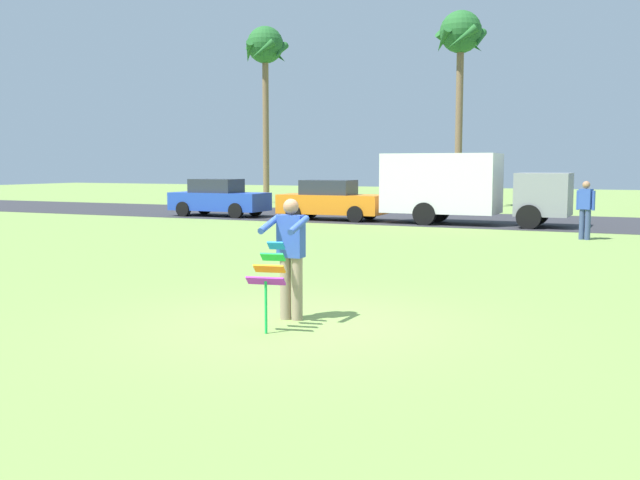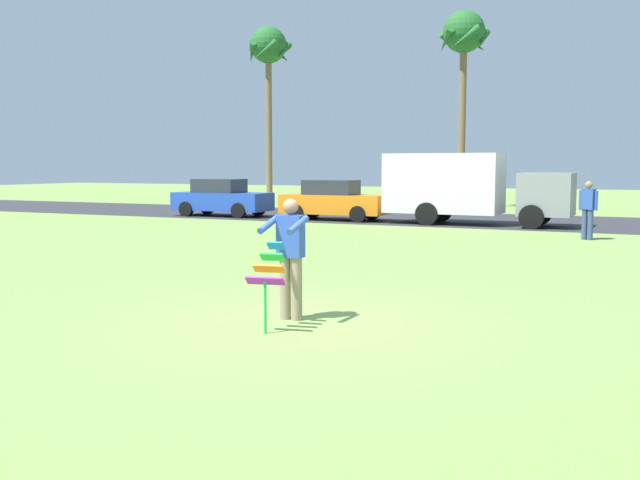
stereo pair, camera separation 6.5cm
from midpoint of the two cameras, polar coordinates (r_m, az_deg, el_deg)
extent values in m
plane|color=olive|center=(10.14, -1.61, -6.58)|extent=(120.00, 120.00, 0.00)
cube|color=#2D2D33|center=(29.16, 15.64, 1.43)|extent=(120.00, 8.00, 0.01)
cylinder|color=gray|center=(10.24, -2.01, -3.89)|extent=(0.16, 0.16, 0.90)
cylinder|color=gray|center=(10.31, -2.93, -3.83)|extent=(0.16, 0.16, 0.90)
cube|color=#2D4CA5|center=(10.18, -2.49, 0.30)|extent=(0.37, 0.24, 0.60)
sphere|color=#9E7051|center=(10.14, -2.50, 2.67)|extent=(0.22, 0.22, 0.22)
cylinder|color=#2D4CA5|center=(9.85, -1.91, 1.18)|extent=(0.12, 0.59, 0.24)
cylinder|color=#2D4CA5|center=(10.03, -4.22, 1.26)|extent=(0.12, 0.59, 0.24)
cube|color=blue|center=(9.82, -3.68, -0.44)|extent=(0.25, 0.18, 0.12)
cube|color=green|center=(9.68, -3.95, -1.35)|extent=(0.34, 0.20, 0.12)
cube|color=orange|center=(9.54, -4.23, -2.28)|extent=(0.44, 0.22, 0.12)
cube|color=purple|center=(9.41, -4.52, -3.24)|extent=(0.53, 0.24, 0.12)
cylinder|color=green|center=(9.47, -4.50, -5.33)|extent=(0.04, 0.04, 0.70)
cube|color=#2347B7|center=(31.20, -8.03, 3.05)|extent=(4.21, 1.72, 0.76)
cube|color=#282D38|center=(31.26, -8.28, 4.26)|extent=(2.02, 1.40, 0.60)
cylinder|color=black|center=(31.24, -5.20, 2.50)|extent=(0.64, 0.22, 0.64)
cylinder|color=black|center=(29.85, -6.74, 2.32)|extent=(0.64, 0.22, 0.64)
cylinder|color=black|center=(32.61, -9.19, 2.59)|extent=(0.64, 0.22, 0.64)
cylinder|color=black|center=(31.28, -10.83, 2.42)|extent=(0.64, 0.22, 0.64)
cube|color=orange|center=(28.75, 0.89, 2.86)|extent=(4.23, 1.78, 0.76)
cube|color=#282D38|center=(28.78, 0.61, 4.18)|extent=(2.04, 1.43, 0.60)
cylinder|color=black|center=(29.06, 3.87, 2.25)|extent=(0.64, 0.23, 0.64)
cylinder|color=black|center=(27.54, 2.76, 2.05)|extent=(0.64, 0.23, 0.64)
cylinder|color=black|center=(30.02, -0.83, 2.38)|extent=(0.64, 0.23, 0.64)
cylinder|color=black|center=(28.55, -2.15, 2.19)|extent=(0.64, 0.23, 0.64)
cube|color=gray|center=(26.54, 17.24, 3.48)|extent=(1.82, 1.92, 1.50)
cube|color=silver|center=(27.27, 9.52, 4.46)|extent=(4.23, 2.06, 2.20)
cylinder|color=black|center=(27.53, 16.73, 2.01)|extent=(0.84, 0.29, 0.84)
cylinder|color=black|center=(25.72, 16.13, 1.76)|extent=(0.84, 0.29, 0.84)
cylinder|color=black|center=(28.30, 9.28, 2.29)|extent=(0.84, 0.29, 0.84)
cylinder|color=black|center=(26.54, 8.21, 2.06)|extent=(0.84, 0.29, 0.84)
cylinder|color=brown|center=(42.46, -4.36, 8.97)|extent=(0.36, 0.36, 8.87)
sphere|color=#236028|center=(42.96, -4.41, 15.16)|extent=(2.10, 2.10, 2.10)
cone|color=#236028|center=(42.45, -3.24, 14.66)|extent=(0.44, 1.56, 1.28)
cone|color=#236028|center=(43.54, -3.47, 14.44)|extent=(1.62, 0.90, 1.28)
cone|color=#236028|center=(43.74, -4.95, 14.39)|extent=(1.27, 1.52, 1.28)
cone|color=#236028|center=(42.77, -5.71, 14.58)|extent=(1.27, 1.52, 1.28)
cone|color=#236028|center=(41.96, -4.65, 14.75)|extent=(1.62, 0.90, 1.28)
cylinder|color=brown|center=(37.66, 10.90, 9.09)|extent=(0.36, 0.36, 8.64)
sphere|color=#236028|center=(38.19, 11.04, 15.88)|extent=(2.10, 2.10, 2.10)
cone|color=#236028|center=(37.90, 12.47, 15.24)|extent=(0.44, 1.56, 1.28)
cone|color=#236028|center=(38.91, 11.78, 15.00)|extent=(1.62, 0.90, 1.28)
cone|color=#236028|center=(38.83, 10.08, 15.06)|extent=(1.27, 1.52, 1.28)
cone|color=#236028|center=(37.76, 9.65, 15.33)|extent=(1.27, 1.52, 1.28)
cone|color=#236028|center=(37.18, 11.15, 15.45)|extent=(1.62, 0.90, 1.28)
cylinder|color=#384772|center=(22.58, 20.36, 1.15)|extent=(0.16, 0.16, 0.90)
cylinder|color=#384772|center=(22.66, 19.95, 1.18)|extent=(0.16, 0.16, 0.90)
cube|color=#2D4CA5|center=(22.58, 20.22, 3.06)|extent=(0.42, 0.34, 0.60)
sphere|color=#9E7051|center=(22.56, 20.26, 4.12)|extent=(0.22, 0.22, 0.22)
cylinder|color=#2D4CA5|center=(22.48, 20.77, 2.94)|extent=(0.09, 0.09, 0.58)
cylinder|color=#2D4CA5|center=(22.68, 19.67, 3.00)|extent=(0.09, 0.09, 0.58)
camera|label=1|loc=(0.03, -90.17, -0.02)|focal=40.41mm
camera|label=2|loc=(0.03, 89.83, 0.02)|focal=40.41mm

